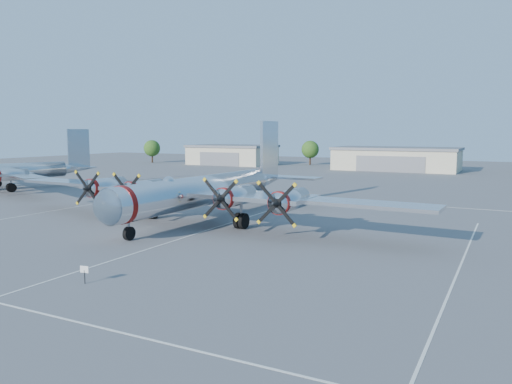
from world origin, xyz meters
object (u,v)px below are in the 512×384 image
at_px(hangar_west, 232,155).
at_px(info_placard, 84,271).
at_px(main_bomber_b29, 206,220).
at_px(tree_west, 310,149).
at_px(tree_far_west, 152,148).
at_px(hangar_center, 396,159).
at_px(bomber_west, 15,189).

xyz_separation_m(hangar_west, info_placard, (47.40, -99.35, -1.95)).
bearing_deg(hangar_west, main_bomber_b29, -61.65).
bearing_deg(info_placard, hangar_west, 104.94).
bearing_deg(info_placard, tree_west, 93.75).
relative_size(tree_far_west, info_placard, 6.11).
relative_size(hangar_center, bomber_west, 0.80).
height_order(hangar_west, hangar_center, same).
bearing_deg(main_bomber_b29, bomber_west, 169.58).
bearing_deg(tree_west, info_placard, -75.69).
height_order(tree_far_west, tree_west, same).
xyz_separation_m(tree_far_west, bomber_west, (24.39, -64.14, -4.22)).
bearing_deg(info_placard, hangar_center, 80.82).
bearing_deg(hangar_west, bomber_west, -90.51).
height_order(hangar_center, bomber_west, hangar_center).
height_order(hangar_west, bomber_west, hangar_west).
xyz_separation_m(hangar_center, main_bomber_b29, (-2.98, -77.89, -2.71)).
distance_m(hangar_west, hangar_center, 45.00).
height_order(hangar_center, info_placard, hangar_center).
relative_size(hangar_center, tree_far_west, 4.31).
height_order(bomber_west, info_placard, bomber_west).
bearing_deg(tree_far_west, hangar_west, 9.01).
bearing_deg(bomber_west, info_placard, -10.97).
xyz_separation_m(main_bomber_b29, bomber_west, (-42.63, 9.78, 0.00)).
distance_m(tree_west, info_placard, 110.88).
bearing_deg(main_bomber_b29, hangar_center, 90.31).
relative_size(tree_far_west, bomber_west, 0.18).
distance_m(tree_far_west, tree_west, 46.57).
distance_m(hangar_west, info_placard, 110.10).
distance_m(hangar_center, tree_west, 26.30).
distance_m(tree_far_west, bomber_west, 68.76).
bearing_deg(main_bomber_b29, hangar_west, 120.84).
bearing_deg(tree_far_west, tree_west, 14.93).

